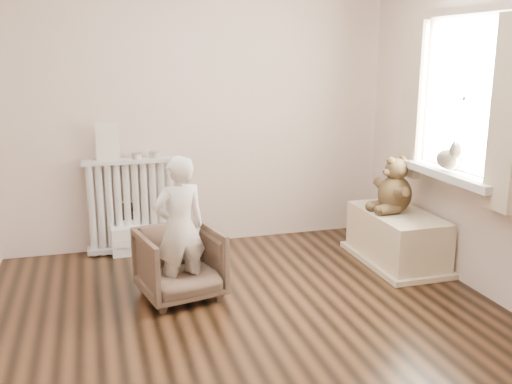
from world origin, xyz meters
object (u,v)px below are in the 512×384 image
object	(u,v)px
child	(180,228)
radiator	(132,211)
teddy_bear	(395,186)
plush_cat	(449,157)
armchair	(180,264)
toy_vanity	(128,224)
toy_bench	(397,240)

from	to	relation	value
child	radiator	bearing A→B (deg)	-89.58
radiator	teddy_bear	xyz separation A→B (m)	(2.16, -0.86, 0.28)
radiator	child	distance (m)	1.20
radiator	plush_cat	world-z (taller)	plush_cat
radiator	child	xyz separation A→B (m)	(0.26, -1.16, 0.16)
teddy_bear	plush_cat	distance (m)	0.62
armchair	child	world-z (taller)	child
radiator	plush_cat	xyz separation A→B (m)	(2.32, -1.36, 0.61)
radiator	plush_cat	distance (m)	2.76
toy_vanity	teddy_bear	size ratio (longest dim) A/B	0.99
toy_vanity	plush_cat	bearing A→B (deg)	-29.29
toy_bench	plush_cat	bearing A→B (deg)	-72.77
toy_bench	armchair	bearing A→B (deg)	-173.97
toy_vanity	child	xyz separation A→B (m)	(0.30, -1.13, 0.28)
toy_bench	plush_cat	size ratio (longest dim) A/B	3.42
toy_vanity	armchair	xyz separation A→B (m)	(0.30, -1.08, -0.01)
toy_bench	plush_cat	distance (m)	0.93
radiator	plush_cat	size ratio (longest dim) A/B	3.11
toy_vanity	child	world-z (taller)	child
armchair	teddy_bear	world-z (taller)	teddy_bear
toy_vanity	teddy_bear	xyz separation A→B (m)	(2.21, -0.83, 0.40)
armchair	child	size ratio (longest dim) A/B	0.54
plush_cat	teddy_bear	bearing A→B (deg)	95.33
toy_bench	teddy_bear	bearing A→B (deg)	113.54
radiator	armchair	bearing A→B (deg)	-76.88
plush_cat	radiator	bearing A→B (deg)	137.20
armchair	child	bearing A→B (deg)	-102.15
armchair	teddy_bear	distance (m)	1.96
toy_vanity	teddy_bear	world-z (taller)	teddy_bear
teddy_bear	toy_bench	bearing A→B (deg)	-70.88
child	toy_bench	distance (m)	1.97
child	plush_cat	distance (m)	2.12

